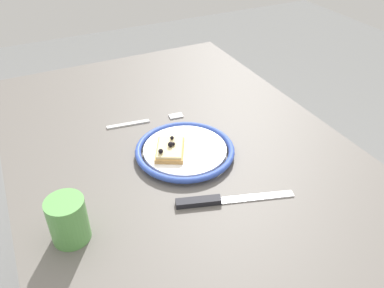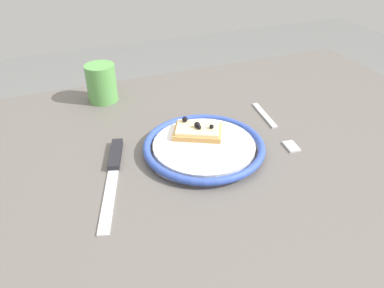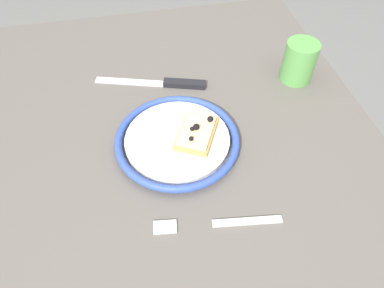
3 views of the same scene
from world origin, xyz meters
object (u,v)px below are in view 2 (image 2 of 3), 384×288
(fork, at_px, (274,126))
(cup, at_px, (102,83))
(pizza_slice_near, at_px, (198,131))
(dining_table, at_px, (229,182))
(plate, at_px, (203,146))
(knife, at_px, (114,165))

(fork, distance_m, cup, 0.40)
(pizza_slice_near, relative_size, cup, 1.25)
(cup, bearing_deg, pizza_slice_near, 118.41)
(dining_table, xyz_separation_m, plate, (0.06, -0.00, 0.10))
(plate, height_order, cup, cup)
(dining_table, distance_m, knife, 0.25)
(dining_table, height_order, pizza_slice_near, pizza_slice_near)
(dining_table, distance_m, pizza_slice_near, 0.13)
(pizza_slice_near, height_order, cup, cup)
(pizza_slice_near, distance_m, cup, 0.29)
(dining_table, distance_m, plate, 0.12)
(plate, bearing_deg, cup, -64.78)
(dining_table, height_order, knife, knife)
(dining_table, distance_m, fork, 0.15)
(fork, bearing_deg, knife, 2.75)
(plate, bearing_deg, knife, -3.74)
(knife, relative_size, fork, 1.16)
(dining_table, relative_size, plate, 4.72)
(plate, xyz_separation_m, knife, (0.17, -0.01, -0.01))
(pizza_slice_near, relative_size, knife, 0.47)
(knife, xyz_separation_m, cup, (-0.03, -0.27, 0.04))
(plate, height_order, fork, plate)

